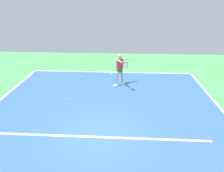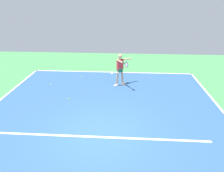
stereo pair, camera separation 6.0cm
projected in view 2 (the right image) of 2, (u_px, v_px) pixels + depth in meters
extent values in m
plane|color=#428E4C|center=(100.00, 132.00, 7.53)|extent=(22.82, 22.82, 0.00)
cube|color=#2D5484|center=(100.00, 132.00, 7.53)|extent=(10.33, 13.21, 0.00)
cube|color=white|center=(112.00, 72.00, 13.53)|extent=(10.33, 0.10, 0.01)
cube|color=white|center=(99.00, 137.00, 7.28)|extent=(7.75, 0.10, 0.01)
cube|color=white|center=(112.00, 73.00, 13.34)|extent=(0.10, 0.30, 0.01)
cylinder|color=tan|center=(122.00, 78.00, 11.45)|extent=(0.24, 0.29, 0.85)
cube|color=white|center=(123.00, 84.00, 11.64)|extent=(0.26, 0.21, 0.07)
cylinder|color=tan|center=(117.00, 79.00, 11.30)|extent=(0.24, 0.29, 0.85)
cube|color=white|center=(116.00, 85.00, 11.42)|extent=(0.26, 0.21, 0.07)
cube|color=#1E664C|center=(120.00, 70.00, 11.19)|extent=(0.32, 0.30, 0.20)
cube|color=red|center=(120.00, 64.00, 11.05)|extent=(0.38, 0.33, 0.55)
sphere|color=tan|center=(120.00, 56.00, 10.87)|extent=(0.22, 0.22, 0.22)
cylinder|color=tan|center=(127.00, 59.00, 11.16)|extent=(0.51, 0.36, 0.08)
cylinder|color=tan|center=(120.00, 61.00, 10.65)|extent=(0.36, 0.51, 0.08)
cylinder|color=black|center=(124.00, 63.00, 10.34)|extent=(0.14, 0.20, 0.03)
torus|color=black|center=(126.00, 65.00, 10.14)|extent=(0.18, 0.26, 0.29)
cylinder|color=silver|center=(126.00, 65.00, 10.14)|extent=(0.14, 0.21, 0.25)
sphere|color=#C6E53D|center=(50.00, 85.00, 11.52)|extent=(0.07, 0.07, 0.07)
sphere|color=#C6E53D|center=(82.00, 77.00, 12.65)|extent=(0.07, 0.07, 0.07)
sphere|color=#CCE033|center=(69.00, 99.00, 9.90)|extent=(0.07, 0.07, 0.07)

